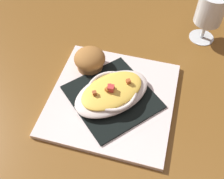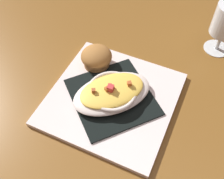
{
  "view_description": "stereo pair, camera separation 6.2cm",
  "coord_description": "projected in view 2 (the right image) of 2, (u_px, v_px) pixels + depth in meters",
  "views": [
    {
      "loc": [
        0.14,
        -0.35,
        0.53
      ],
      "look_at": [
        0.0,
        0.0,
        0.04
      ],
      "focal_mm": 43.74,
      "sensor_mm": 36.0,
      "label": 1
    },
    {
      "loc": [
        0.2,
        -0.32,
        0.53
      ],
      "look_at": [
        0.0,
        0.0,
        0.04
      ],
      "focal_mm": 43.74,
      "sensor_mm": 36.0,
      "label": 2
    }
  ],
  "objects": [
    {
      "name": "muffin",
      "position": [
        97.0,
        58.0,
        0.69
      ],
      "size": [
        0.08,
        0.08,
        0.05
      ],
      "color": "#976637",
      "rests_on": "square_plate"
    },
    {
      "name": "gratin_dish",
      "position": [
        112.0,
        92.0,
        0.63
      ],
      "size": [
        0.2,
        0.22,
        0.05
      ],
      "color": "silver",
      "rests_on": "folded_napkin"
    },
    {
      "name": "ground_plane",
      "position": [
        112.0,
        100.0,
        0.65
      ],
      "size": [
        2.6,
        2.6,
        0.0
      ],
      "primitive_type": "plane",
      "color": "brown"
    },
    {
      "name": "square_plate",
      "position": [
        112.0,
        99.0,
        0.65
      ],
      "size": [
        0.32,
        0.32,
        0.01
      ],
      "primitive_type": "cube",
      "rotation": [
        0.0,
        0.0,
        0.13
      ],
      "color": "white",
      "rests_on": "ground_plane"
    },
    {
      "name": "folded_napkin",
      "position": [
        112.0,
        97.0,
        0.64
      ],
      "size": [
        0.25,
        0.25,
        0.0
      ],
      "primitive_type": "cube",
      "rotation": [
        0.0,
        0.0,
        0.97
      ],
      "color": "black",
      "rests_on": "square_plate"
    }
  ]
}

